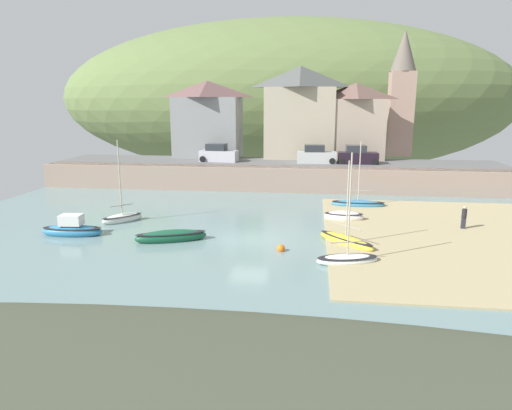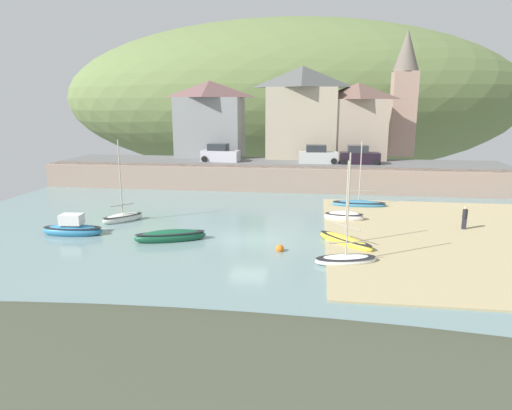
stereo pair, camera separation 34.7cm
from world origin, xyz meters
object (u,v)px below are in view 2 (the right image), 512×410
at_px(waterfront_building_right, 357,121).
at_px(sailboat_nearest_shore, 359,204).
at_px(church_with_spire, 404,92).
at_px(parked_car_by_wall, 318,156).
at_px(sailboat_blue_trim, 170,236).
at_px(waterfront_building_left, 210,118).
at_px(fishing_boat_green, 123,217).
at_px(parked_car_end_of_row, 359,156).
at_px(person_on_slipway, 465,217).
at_px(rowboat_small_beached, 345,241).
at_px(sailboat_far_left, 346,259).
at_px(sailboat_white_hull, 72,229).
at_px(parked_car_near_slipway, 220,154).
at_px(mooring_buoy, 280,249).
at_px(waterfront_building_centre, 302,112).
at_px(motorboat_with_cabin, 344,217).

relative_size(waterfront_building_right, sailboat_nearest_shore, 1.48).
relative_size(waterfront_building_right, church_with_spire, 0.58).
bearing_deg(parked_car_by_wall, sailboat_blue_trim, -116.04).
bearing_deg(waterfront_building_left, fishing_boat_green, -94.20).
bearing_deg(parked_car_end_of_row, waterfront_building_left, 163.68).
xyz_separation_m(sailboat_nearest_shore, person_on_slipway, (6.67, -6.51, 0.73)).
bearing_deg(parked_car_by_wall, fishing_boat_green, -132.34).
bearing_deg(rowboat_small_beached, parked_car_end_of_row, 129.25).
relative_size(sailboat_far_left, sailboat_white_hull, 1.50).
distance_m(sailboat_blue_trim, parked_car_near_slipway, 21.90).
bearing_deg(mooring_buoy, sailboat_white_hull, 173.62).
xyz_separation_m(parked_car_near_slipway, parked_car_end_of_row, (14.99, 0.00, 0.00)).
distance_m(church_with_spire, sailboat_white_hull, 40.78).
relative_size(church_with_spire, parked_car_end_of_row, 3.53).
height_order(waterfront_building_right, sailboat_blue_trim, waterfront_building_right).
bearing_deg(waterfront_building_left, person_on_slipway, -42.35).
relative_size(sailboat_nearest_shore, rowboat_small_beached, 1.04).
bearing_deg(waterfront_building_right, fishing_boat_green, -130.38).
distance_m(waterfront_building_right, fishing_boat_green, 29.52).
bearing_deg(waterfront_building_left, waterfront_building_centre, -0.00).
bearing_deg(parked_car_by_wall, waterfront_building_left, 157.75).
relative_size(waterfront_building_right, person_on_slipway, 5.23).
bearing_deg(fishing_boat_green, sailboat_nearest_shore, -24.83).
height_order(sailboat_far_left, parked_car_by_wall, sailboat_far_left).
distance_m(fishing_boat_green, rowboat_small_beached, 16.67).
relative_size(waterfront_building_left, fishing_boat_green, 1.40).
distance_m(sailboat_nearest_shore, sailboat_white_hull, 22.87).
height_order(waterfront_building_left, rowboat_small_beached, waterfront_building_left).
distance_m(church_with_spire, parked_car_near_slipway, 23.26).
relative_size(waterfront_building_left, sailboat_nearest_shore, 1.54).
relative_size(waterfront_building_right, sailboat_blue_trim, 1.80).
relative_size(fishing_boat_green, parked_car_end_of_row, 1.52).
xyz_separation_m(motorboat_with_cabin, fishing_boat_green, (-16.52, -2.53, 0.01)).
bearing_deg(waterfront_building_right, sailboat_blue_trim, -117.40).
height_order(motorboat_with_cabin, person_on_slipway, person_on_slipway).
bearing_deg(sailboat_nearest_shore, person_on_slipway, -43.23).
xyz_separation_m(waterfront_building_left, fishing_boat_green, (-1.61, -21.95, -6.58)).
bearing_deg(sailboat_white_hull, waterfront_building_left, 78.19).
bearing_deg(parked_car_end_of_row, parked_car_by_wall, 178.41).
xyz_separation_m(sailboat_far_left, parked_car_by_wall, (-1.75, 24.44, 2.96)).
relative_size(motorboat_with_cabin, sailboat_blue_trim, 0.64).
relative_size(sailboat_blue_trim, person_on_slipway, 2.91).
relative_size(church_with_spire, fishing_boat_green, 2.32).
height_order(waterfront_building_centre, waterfront_building_right, waterfront_building_centre).
relative_size(waterfront_building_left, sailboat_far_left, 1.39).
height_order(sailboat_far_left, person_on_slipway, sailboat_far_left).
xyz_separation_m(waterfront_building_left, sailboat_nearest_shore, (16.41, -14.53, -6.62)).
relative_size(waterfront_building_centre, sailboat_nearest_shore, 1.80).
xyz_separation_m(waterfront_building_centre, sailboat_nearest_shore, (5.59, -14.53, -7.42)).
bearing_deg(sailboat_white_hull, sailboat_nearest_shore, 25.30).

